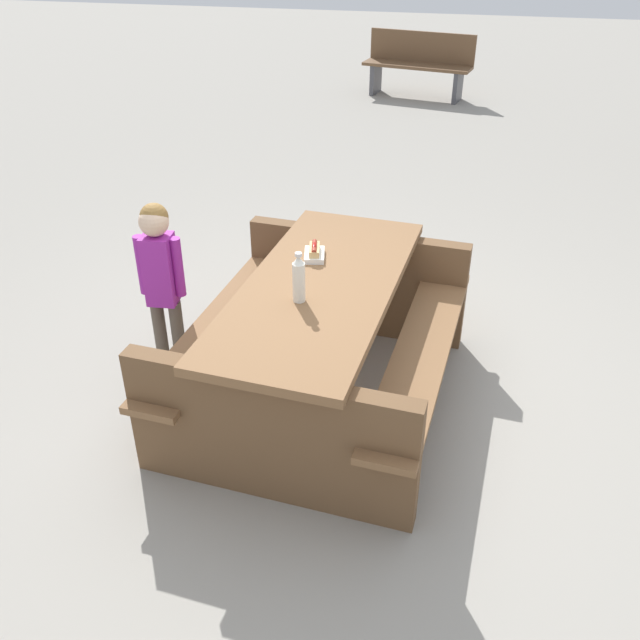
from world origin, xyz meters
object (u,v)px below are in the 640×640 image
(hotdog_tray, at_px, (314,252))
(park_bench_mid, at_px, (419,63))
(soda_bottle, at_px, (299,279))
(child_in_coat, at_px, (161,270))
(picnic_table, at_px, (320,332))

(hotdog_tray, relative_size, park_bench_mid, 0.13)
(park_bench_mid, bearing_deg, soda_bottle, -179.73)
(soda_bottle, relative_size, hotdog_tray, 1.34)
(hotdog_tray, height_order, child_in_coat, child_in_coat)
(picnic_table, relative_size, soda_bottle, 7.25)
(soda_bottle, distance_m, hotdog_tray, 0.49)
(soda_bottle, xyz_separation_m, child_in_coat, (0.26, 0.86, -0.18))
(park_bench_mid, bearing_deg, hotdog_tray, -179.95)
(child_in_coat, xyz_separation_m, park_bench_mid, (6.96, -0.83, -0.24))
(hotdog_tray, xyz_separation_m, park_bench_mid, (6.74, 0.01, -0.33))
(picnic_table, xyz_separation_m, hotdog_tray, (0.29, 0.09, 0.34))
(hotdog_tray, distance_m, child_in_coat, 0.87)
(child_in_coat, bearing_deg, park_bench_mid, -6.79)
(picnic_table, bearing_deg, soda_bottle, 161.44)
(soda_bottle, bearing_deg, child_in_coat, 73.00)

